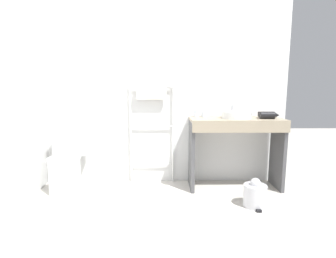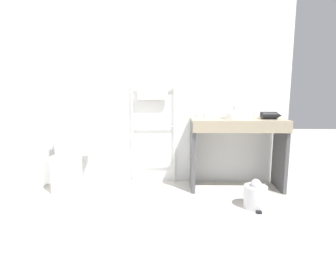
{
  "view_description": "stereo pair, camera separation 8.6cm",
  "coord_description": "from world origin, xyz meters",
  "px_view_note": "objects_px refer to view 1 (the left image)",
  "views": [
    {
      "loc": [
        0.05,
        -1.86,
        1.21
      ],
      "look_at": [
        0.08,
        0.84,
        0.79
      ],
      "focal_mm": 28.0,
      "sensor_mm": 36.0,
      "label": 1
    },
    {
      "loc": [
        0.13,
        -1.86,
        1.21
      ],
      "look_at": [
        0.08,
        0.84,
        0.79
      ],
      "focal_mm": 28.0,
      "sensor_mm": 36.0,
      "label": 2
    }
  ],
  "objects_px": {
    "cup_near_wall": "(197,114)",
    "cup_near_edge": "(204,114)",
    "hair_dryer": "(268,115)",
    "towel_radiator": "(152,112)",
    "sink_basin": "(236,115)",
    "toilet": "(67,162)",
    "trash_bin": "(255,195)"
  },
  "relations": [
    {
      "from": "cup_near_wall",
      "to": "trash_bin",
      "type": "xyz_separation_m",
      "value": [
        0.53,
        -0.7,
        -0.77
      ]
    },
    {
      "from": "sink_basin",
      "to": "cup_near_edge",
      "type": "xyz_separation_m",
      "value": [
        -0.36,
        0.13,
        -0.0
      ]
    },
    {
      "from": "sink_basin",
      "to": "hair_dryer",
      "type": "bearing_deg",
      "value": -6.01
    },
    {
      "from": "cup_near_wall",
      "to": "towel_radiator",
      "type": "bearing_deg",
      "value": 177.27
    },
    {
      "from": "cup_near_edge",
      "to": "hair_dryer",
      "type": "relative_size",
      "value": 0.36
    },
    {
      "from": "towel_radiator",
      "to": "hair_dryer",
      "type": "bearing_deg",
      "value": -9.92
    },
    {
      "from": "toilet",
      "to": "hair_dryer",
      "type": "relative_size",
      "value": 3.58
    },
    {
      "from": "toilet",
      "to": "cup_near_wall",
      "type": "xyz_separation_m",
      "value": [
        1.56,
        0.25,
        0.55
      ]
    },
    {
      "from": "cup_near_wall",
      "to": "hair_dryer",
      "type": "height_order",
      "value": "hair_dryer"
    },
    {
      "from": "toilet",
      "to": "trash_bin",
      "type": "relative_size",
      "value": 2.66
    },
    {
      "from": "hair_dryer",
      "to": "toilet",
      "type": "bearing_deg",
      "value": -179.1
    },
    {
      "from": "towel_radiator",
      "to": "cup_near_edge",
      "type": "distance_m",
      "value": 0.65
    },
    {
      "from": "towel_radiator",
      "to": "sink_basin",
      "type": "xyz_separation_m",
      "value": [
        1.01,
        -0.2,
        -0.01
      ]
    },
    {
      "from": "cup_near_edge",
      "to": "cup_near_wall",
      "type": "bearing_deg",
      "value": 152.8
    },
    {
      "from": "sink_basin",
      "to": "toilet",
      "type": "bearing_deg",
      "value": -177.87
    },
    {
      "from": "trash_bin",
      "to": "sink_basin",
      "type": "bearing_deg",
      "value": 98.73
    },
    {
      "from": "cup_near_edge",
      "to": "towel_radiator",
      "type": "bearing_deg",
      "value": 173.7
    },
    {
      "from": "hair_dryer",
      "to": "sink_basin",
      "type": "bearing_deg",
      "value": 173.99
    },
    {
      "from": "cup_near_wall",
      "to": "cup_near_edge",
      "type": "distance_m",
      "value": 0.1
    },
    {
      "from": "towel_radiator",
      "to": "cup_near_wall",
      "type": "xyz_separation_m",
      "value": [
        0.56,
        -0.03,
        -0.02
      ]
    },
    {
      "from": "cup_near_wall",
      "to": "cup_near_edge",
      "type": "height_order",
      "value": "cup_near_wall"
    },
    {
      "from": "sink_basin",
      "to": "trash_bin",
      "type": "distance_m",
      "value": 0.94
    },
    {
      "from": "towel_radiator",
      "to": "sink_basin",
      "type": "bearing_deg",
      "value": -11.28
    },
    {
      "from": "sink_basin",
      "to": "cup_near_edge",
      "type": "bearing_deg",
      "value": 160.26
    },
    {
      "from": "toilet",
      "to": "trash_bin",
      "type": "bearing_deg",
      "value": -12.16
    },
    {
      "from": "towel_radiator",
      "to": "sink_basin",
      "type": "distance_m",
      "value": 1.03
    },
    {
      "from": "sink_basin",
      "to": "hair_dryer",
      "type": "height_order",
      "value": "same"
    },
    {
      "from": "hair_dryer",
      "to": "cup_near_wall",
      "type": "bearing_deg",
      "value": 165.24
    },
    {
      "from": "cup_near_edge",
      "to": "trash_bin",
      "type": "bearing_deg",
      "value": -55.88
    },
    {
      "from": "towel_radiator",
      "to": "cup_near_wall",
      "type": "distance_m",
      "value": 0.56
    },
    {
      "from": "hair_dryer",
      "to": "towel_radiator",
      "type": "bearing_deg",
      "value": 170.08
    },
    {
      "from": "sink_basin",
      "to": "trash_bin",
      "type": "xyz_separation_m",
      "value": [
        0.08,
        -0.52,
        -0.78
      ]
    }
  ]
}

